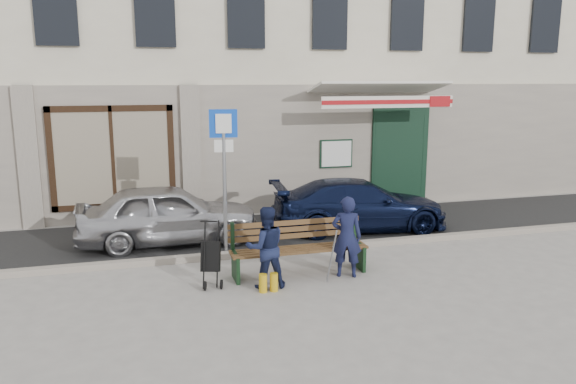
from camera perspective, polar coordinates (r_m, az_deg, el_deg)
name	(u,v)px	position (r m, az deg, el deg)	size (l,w,h in m)	color
ground	(308,280)	(9.64, 2.02, -8.88)	(80.00, 80.00, 0.00)	#9E9991
asphalt_lane	(266,232)	(12.49, -2.29, -4.08)	(60.00, 3.20, 0.01)	#282828
curb	(285,251)	(10.99, -0.35, -5.96)	(60.00, 0.18, 0.12)	#9E9384
building	(223,22)	(17.36, -6.67, 16.77)	(20.00, 8.27, 10.00)	beige
car_silver	(168,214)	(11.77, -12.07, -2.19)	(1.47, 3.67, 1.25)	#B6B5BB
car_navy	(359,205)	(12.67, 7.25, -1.29)	(1.60, 3.94, 1.14)	black
parking_sign	(224,159)	(10.50, -6.51, 3.39)	(0.52, 0.10, 2.80)	gray
bench	(296,249)	(9.75, 0.87, -5.79)	(2.40, 1.17, 0.98)	brown
man	(347,237)	(9.64, 5.98, -4.53)	(0.51, 0.34, 1.41)	#141839
woman	(266,247)	(9.11, -2.28, -5.64)	(0.66, 0.51, 1.35)	#161D3D
stroller	(211,258)	(9.32, -7.85, -6.64)	(0.38, 0.48, 1.06)	black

